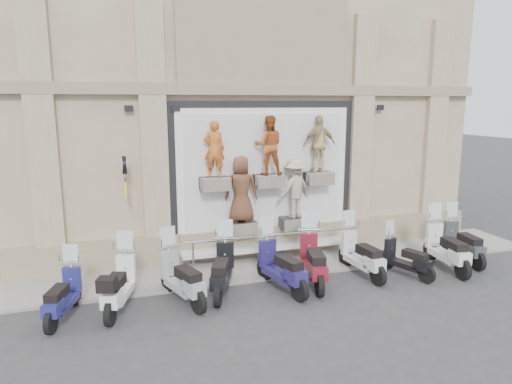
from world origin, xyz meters
TOP-DOWN VIEW (x-y plane):
  - ground at (0.00, 0.00)m, footprint 90.00×90.00m
  - sidewalk at (0.00, 2.10)m, footprint 16.00×2.20m
  - building at (0.00, 7.00)m, footprint 14.00×8.60m
  - shop_vitrine at (0.07, 2.74)m, footprint 5.60×0.95m
  - guard_rail at (0.00, 2.00)m, footprint 5.06×0.10m
  - clock_sign_bracket at (-3.90, 2.47)m, footprint 0.10×0.80m
  - scooter_a at (-5.35, 0.40)m, footprint 1.02×1.87m
  - scooter_b at (-4.21, 0.45)m, footprint 1.14×2.08m
  - scooter_c at (-2.83, 0.44)m, footprint 1.21×2.10m
  - scooter_d at (-1.84, 0.64)m, footprint 1.29×2.12m
  - scooter_e at (-0.44, 0.38)m, footprint 1.06×2.17m
  - scooter_f at (0.47, 0.50)m, footprint 1.11×2.22m
  - scooter_g at (1.91, 0.62)m, footprint 0.73×2.04m
  - scooter_h at (3.01, 0.23)m, footprint 1.03×1.78m
  - scooter_i at (4.35, 0.32)m, footprint 0.90×2.18m
  - scooter_j at (5.21, 0.67)m, footprint 0.84×2.05m

SIDE VIEW (x-z plane):
  - ground at x=0.00m, z-range 0.00..0.00m
  - sidewalk at x=0.00m, z-range 0.00..0.08m
  - guard_rail at x=0.00m, z-range 0.00..0.93m
  - scooter_h at x=3.01m, z-range 0.00..1.39m
  - scooter_a at x=-5.35m, z-range 0.00..1.45m
  - scooter_j at x=5.21m, z-range 0.00..1.62m
  - scooter_b at x=-4.21m, z-range 0.00..1.62m
  - scooter_g at x=1.91m, z-range 0.00..1.63m
  - scooter_c at x=-2.83m, z-range 0.00..1.64m
  - scooter_d at x=-1.84m, z-range 0.00..1.66m
  - scooter_e at x=-0.44m, z-range 0.00..1.70m
  - scooter_i at x=4.35m, z-range 0.00..1.72m
  - scooter_f at x=0.47m, z-range 0.00..1.74m
  - shop_vitrine at x=0.07m, z-range 0.22..4.52m
  - clock_sign_bracket at x=-3.90m, z-range 2.29..3.31m
  - building at x=0.00m, z-range 0.00..12.00m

